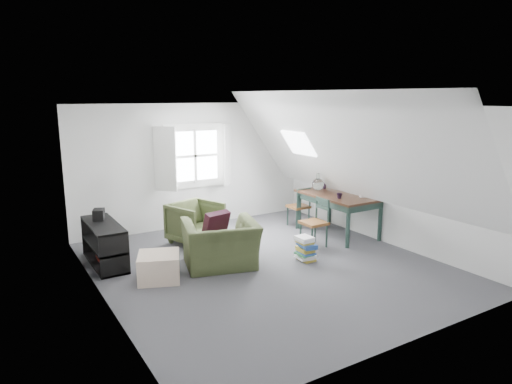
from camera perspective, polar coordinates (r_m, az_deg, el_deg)
floor at (r=7.34m, az=1.34°, el=-9.16°), size 5.50×5.50×0.00m
ceiling at (r=6.85m, az=1.44°, el=10.76°), size 5.50×5.50×0.00m
wall_back at (r=9.39m, az=-7.71°, el=3.31°), size 5.00×0.00×5.00m
wall_front at (r=4.97m, az=18.81°, el=-4.98°), size 5.00×0.00×5.00m
wall_left at (r=6.05m, az=-19.00°, el=-2.02°), size 0.00×5.50×5.50m
wall_right at (r=8.58m, az=15.61°, el=2.16°), size 0.00×5.50×5.50m
slope_left at (r=6.21m, az=-10.75°, el=3.71°), size 3.19×5.50×4.48m
slope_right at (r=7.84m, az=11.03°, el=5.38°), size 3.19×5.50×4.48m
dormer_window at (r=9.29m, az=-7.56°, el=4.47°), size 1.71×0.35×1.30m
skylight at (r=8.84m, az=5.35°, el=6.07°), size 0.35×0.75×0.47m
armchair_near at (r=7.33m, az=-4.42°, el=-9.23°), size 1.34×1.24×0.73m
armchair_far at (r=8.50m, az=-7.50°, el=-6.26°), size 1.04×1.05×0.75m
throw_pillow at (r=7.25m, az=-5.04°, el=-4.08°), size 0.47×0.33×0.44m
ottoman at (r=6.89m, az=-12.03°, el=-9.13°), size 0.76×0.76×0.39m
dining_table at (r=8.88m, az=10.27°, el=-0.91°), size 0.96×1.60×0.80m
demijohn at (r=9.07m, az=7.74°, el=1.02°), size 0.24×0.24×0.34m
vase_twigs at (r=9.31m, az=8.55°, el=1.22°), size 0.08×0.08×0.59m
cup at (r=8.48m, az=10.36°, el=-0.80°), size 0.14×0.14×0.10m
paper_box at (r=8.67m, az=13.26°, el=-0.50°), size 0.15×0.13×0.04m
dining_chair_far at (r=9.38m, az=5.44°, el=-1.76°), size 0.39×0.39×0.82m
dining_chair_near at (r=8.18m, az=7.44°, el=-3.70°), size 0.41×0.41×0.86m
media_shelf at (r=7.66m, az=-18.34°, el=-6.46°), size 0.44×1.31×0.67m
electronics_box at (r=7.82m, az=-19.05°, el=-2.72°), size 0.24×0.28×0.19m
magazine_stack at (r=7.53m, az=6.21°, el=-7.04°), size 0.30×0.36×0.40m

